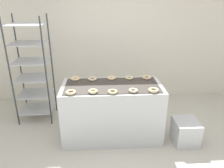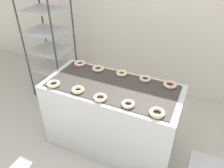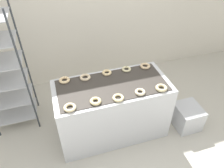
{
  "view_description": "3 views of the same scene",
  "coord_description": "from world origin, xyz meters",
  "px_view_note": "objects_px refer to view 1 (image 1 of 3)",
  "views": [
    {
      "loc": [
        -0.17,
        -2.4,
        2.14
      ],
      "look_at": [
        0.0,
        0.61,
        0.91
      ],
      "focal_mm": 35.0,
      "sensor_mm": 36.0,
      "label": 1
    },
    {
      "loc": [
        0.82,
        -1.19,
        2.2
      ],
      "look_at": [
        0.0,
        0.61,
        0.91
      ],
      "focal_mm": 35.0,
      "sensor_mm": 36.0,
      "label": 2
    },
    {
      "loc": [
        -0.64,
        -1.46,
        2.65
      ],
      "look_at": [
        0.0,
        0.61,
        0.91
      ],
      "focal_mm": 35.0,
      "sensor_mm": 36.0,
      "label": 3
    }
  ],
  "objects_px": {
    "donut_far_right": "(129,78)",
    "donut_near_rightmost": "(153,90)",
    "fryer_machine": "(112,111)",
    "donut_far_center": "(111,78)",
    "donut_near_center": "(113,92)",
    "donut_near_leftmost": "(71,92)",
    "donut_far_left": "(92,79)",
    "donut_near_right": "(133,90)",
    "glaze_bin": "(185,131)",
    "baking_rack_cart": "(32,70)",
    "donut_far_leftmost": "(75,79)",
    "donut_near_left": "(93,91)",
    "donut_far_rightmost": "(147,77)"
  },
  "relations": [
    {
      "from": "fryer_machine",
      "to": "donut_near_center",
      "type": "height_order",
      "value": "donut_near_center"
    },
    {
      "from": "donut_near_rightmost",
      "to": "donut_far_left",
      "type": "xyz_separation_m",
      "value": [
        -0.86,
        0.5,
        -0.0
      ]
    },
    {
      "from": "donut_near_leftmost",
      "to": "donut_far_leftmost",
      "type": "distance_m",
      "value": 0.52
    },
    {
      "from": "donut_far_left",
      "to": "donut_far_center",
      "type": "xyz_separation_m",
      "value": [
        0.3,
        0.02,
        0.0
      ]
    },
    {
      "from": "glaze_bin",
      "to": "donut_near_right",
      "type": "xyz_separation_m",
      "value": [
        -0.84,
        -0.01,
        0.72
      ]
    },
    {
      "from": "donut_near_center",
      "to": "baking_rack_cart",
      "type": "bearing_deg",
      "value": 145.65
    },
    {
      "from": "fryer_machine",
      "to": "donut_far_right",
      "type": "relative_size",
      "value": 11.66
    },
    {
      "from": "donut_near_leftmost",
      "to": "donut_far_leftmost",
      "type": "bearing_deg",
      "value": 88.99
    },
    {
      "from": "fryer_machine",
      "to": "donut_far_right",
      "type": "xyz_separation_m",
      "value": [
        0.29,
        0.26,
        0.46
      ]
    },
    {
      "from": "donut_near_rightmost",
      "to": "donut_near_center",
      "type": "bearing_deg",
      "value": -178.95
    },
    {
      "from": "fryer_machine",
      "to": "glaze_bin",
      "type": "xyz_separation_m",
      "value": [
        1.12,
        -0.24,
        -0.26
      ]
    },
    {
      "from": "donut_near_leftmost",
      "to": "donut_near_right",
      "type": "xyz_separation_m",
      "value": [
        0.86,
        0.01,
        0.0
      ]
    },
    {
      "from": "donut_near_leftmost",
      "to": "donut_near_left",
      "type": "height_order",
      "value": "donut_near_left"
    },
    {
      "from": "donut_near_leftmost",
      "to": "donut_far_center",
      "type": "relative_size",
      "value": 1.1
    },
    {
      "from": "fryer_machine",
      "to": "donut_near_leftmost",
      "type": "relative_size",
      "value": 10.54
    },
    {
      "from": "donut_far_center",
      "to": "donut_near_rightmost",
      "type": "bearing_deg",
      "value": -42.74
    },
    {
      "from": "glaze_bin",
      "to": "donut_near_center",
      "type": "distance_m",
      "value": 1.34
    },
    {
      "from": "donut_far_right",
      "to": "donut_near_center",
      "type": "bearing_deg",
      "value": -119.42
    },
    {
      "from": "baking_rack_cart",
      "to": "donut_far_left",
      "type": "distance_m",
      "value": 1.12
    },
    {
      "from": "donut_far_center",
      "to": "fryer_machine",
      "type": "bearing_deg",
      "value": -91.28
    },
    {
      "from": "baking_rack_cart",
      "to": "donut_far_right",
      "type": "relative_size",
      "value": 14.24
    },
    {
      "from": "donut_near_right",
      "to": "donut_far_right",
      "type": "relative_size",
      "value": 1.01
    },
    {
      "from": "donut_far_leftmost",
      "to": "donut_far_right",
      "type": "bearing_deg",
      "value": -0.2
    },
    {
      "from": "donut_far_right",
      "to": "donut_near_rightmost",
      "type": "bearing_deg",
      "value": -62.11
    },
    {
      "from": "donut_near_left",
      "to": "donut_far_right",
      "type": "distance_m",
      "value": 0.76
    },
    {
      "from": "donut_near_leftmost",
      "to": "donut_far_rightmost",
      "type": "relative_size",
      "value": 0.99
    },
    {
      "from": "fryer_machine",
      "to": "donut_far_leftmost",
      "type": "xyz_separation_m",
      "value": [
        -0.57,
        0.26,
        0.46
      ]
    },
    {
      "from": "glaze_bin",
      "to": "donut_far_center",
      "type": "relative_size",
      "value": 3.05
    },
    {
      "from": "donut_near_right",
      "to": "donut_far_leftmost",
      "type": "relative_size",
      "value": 0.93
    },
    {
      "from": "fryer_machine",
      "to": "donut_far_left",
      "type": "bearing_deg",
      "value": 140.62
    },
    {
      "from": "glaze_bin",
      "to": "donut_near_rightmost",
      "type": "relative_size",
      "value": 2.69
    },
    {
      "from": "baking_rack_cart",
      "to": "donut_far_right",
      "type": "bearing_deg",
      "value": -13.23
    },
    {
      "from": "donut_near_leftmost",
      "to": "glaze_bin",
      "type": "bearing_deg",
      "value": 0.77
    },
    {
      "from": "donut_far_center",
      "to": "donut_far_right",
      "type": "height_order",
      "value": "donut_far_center"
    },
    {
      "from": "donut_near_right",
      "to": "donut_far_center",
      "type": "height_order",
      "value": "same"
    },
    {
      "from": "donut_near_center",
      "to": "donut_far_left",
      "type": "xyz_separation_m",
      "value": [
        -0.29,
        0.51,
        0.0
      ]
    },
    {
      "from": "fryer_machine",
      "to": "donut_near_leftmost",
      "type": "xyz_separation_m",
      "value": [
        -0.58,
        -0.26,
        0.46
      ]
    },
    {
      "from": "donut_far_center",
      "to": "donut_near_center",
      "type": "bearing_deg",
      "value": -91.33
    },
    {
      "from": "glaze_bin",
      "to": "donut_near_center",
      "type": "relative_size",
      "value": 2.88
    },
    {
      "from": "donut_near_left",
      "to": "donut_far_center",
      "type": "bearing_deg",
      "value": 60.79
    },
    {
      "from": "donut_near_rightmost",
      "to": "donut_far_center",
      "type": "height_order",
      "value": "donut_near_rightmost"
    },
    {
      "from": "donut_far_center",
      "to": "donut_near_leftmost",
      "type": "bearing_deg",
      "value": -138.34
    },
    {
      "from": "donut_near_center",
      "to": "donut_far_left",
      "type": "distance_m",
      "value": 0.59
    },
    {
      "from": "fryer_machine",
      "to": "donut_far_center",
      "type": "xyz_separation_m",
      "value": [
        0.01,
        0.26,
        0.46
      ]
    },
    {
      "from": "donut_near_leftmost",
      "to": "donut_near_center",
      "type": "distance_m",
      "value": 0.57
    },
    {
      "from": "baking_rack_cart",
      "to": "donut_far_center",
      "type": "distance_m",
      "value": 1.4
    },
    {
      "from": "donut_near_center",
      "to": "donut_near_rightmost",
      "type": "xyz_separation_m",
      "value": [
        0.57,
        0.01,
        0.0
      ]
    },
    {
      "from": "donut_near_rightmost",
      "to": "donut_far_left",
      "type": "height_order",
      "value": "donut_near_rightmost"
    },
    {
      "from": "baking_rack_cart",
      "to": "glaze_bin",
      "type": "height_order",
      "value": "baking_rack_cart"
    },
    {
      "from": "donut_near_leftmost",
      "to": "fryer_machine",
      "type": "bearing_deg",
      "value": 24.13
    }
  ]
}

